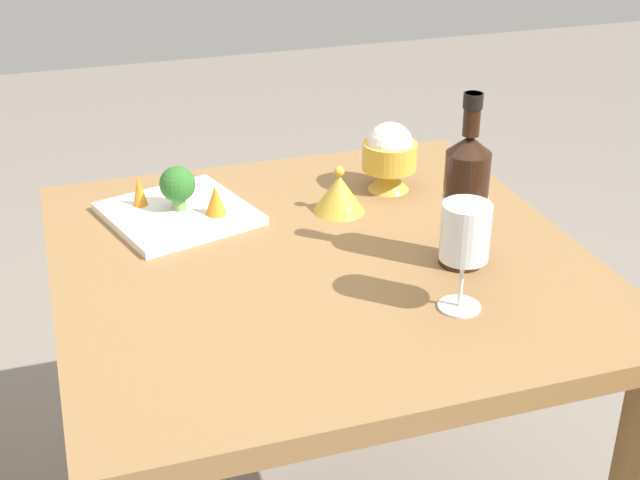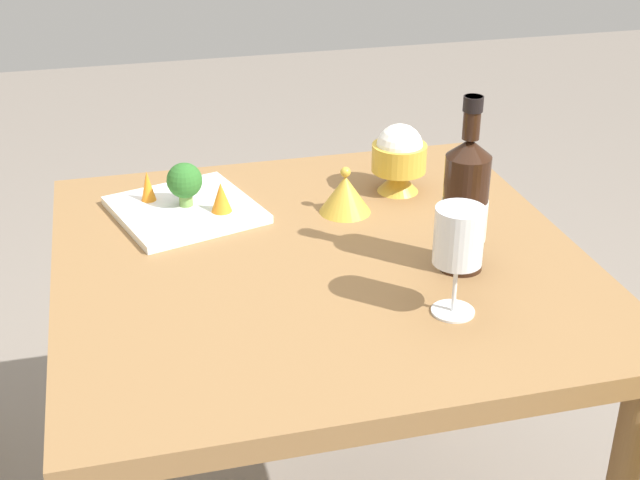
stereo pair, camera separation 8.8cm
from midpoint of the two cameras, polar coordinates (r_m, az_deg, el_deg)
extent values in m
cube|color=olive|center=(1.55, 1.63, -1.67)|extent=(0.91, 0.91, 0.04)
cylinder|color=olive|center=(2.18, 8.77, -4.05)|extent=(0.05, 0.05, 0.70)
cylinder|color=olive|center=(2.04, -12.53, -6.85)|extent=(0.05, 0.05, 0.70)
cylinder|color=black|center=(1.48, 11.01, 1.67)|extent=(0.08, 0.08, 0.20)
cone|color=black|center=(1.44, 11.42, 5.87)|extent=(0.08, 0.08, 0.03)
cylinder|color=black|center=(1.42, 11.60, 7.75)|extent=(0.03, 0.03, 0.07)
cylinder|color=black|center=(1.41, 11.69, 8.63)|extent=(0.03, 0.03, 0.02)
cylinder|color=silver|center=(1.49, 10.98, 1.31)|extent=(0.08, 0.08, 0.07)
cylinder|color=white|center=(1.40, 10.40, -4.59)|extent=(0.07, 0.07, 0.00)
cylinder|color=white|center=(1.38, 10.55, -3.01)|extent=(0.01, 0.01, 0.08)
cylinder|color=white|center=(1.33, 10.87, 0.25)|extent=(0.08, 0.08, 0.09)
cone|color=gold|center=(1.79, 6.49, 3.82)|extent=(0.08, 0.08, 0.04)
cylinder|color=gold|center=(1.78, 6.57, 5.31)|extent=(0.11, 0.11, 0.05)
sphere|color=white|center=(1.77, 6.61, 5.98)|extent=(0.09, 0.09, 0.09)
cone|color=gold|center=(1.69, 3.14, 2.97)|extent=(0.10, 0.10, 0.07)
sphere|color=gold|center=(1.67, 3.18, 4.40)|extent=(0.02, 0.02, 0.02)
cube|color=white|center=(1.70, -7.25, 1.93)|extent=(0.31, 0.31, 0.02)
cylinder|color=#729E4C|center=(1.70, -7.22, 2.66)|extent=(0.03, 0.03, 0.03)
sphere|color=#2D6B28|center=(1.68, -7.29, 3.83)|extent=(0.07, 0.07, 0.07)
cone|color=orange|center=(1.66, -4.92, 2.77)|extent=(0.04, 0.04, 0.06)
cone|color=orange|center=(1.72, -9.67, 3.46)|extent=(0.03, 0.03, 0.06)
camera|label=1|loc=(0.04, -88.35, 0.84)|focal=49.40mm
camera|label=2|loc=(0.04, 91.65, -0.84)|focal=49.40mm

